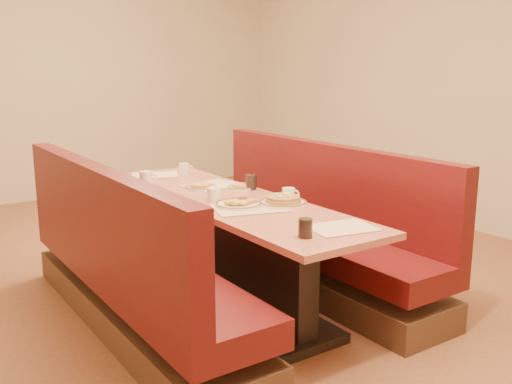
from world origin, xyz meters
TOP-DOWN VIEW (x-y plane):
  - ground at (0.00, 0.00)m, footprint 8.00×8.00m
  - room_envelope at (0.00, 0.00)m, footprint 6.04×8.04m
  - diner_table at (0.00, 0.00)m, footprint 0.70×2.50m
  - booth_left at (-0.73, 0.00)m, footprint 0.55×2.50m
  - booth_right at (0.73, 0.00)m, footprint 0.55×2.50m
  - placemat_near_left at (-0.04, -0.33)m, footprint 0.53×0.45m
  - placemat_near_right at (0.12, -0.99)m, footprint 0.40×0.33m
  - placemat_far_left at (-0.06, 1.03)m, footprint 0.45×0.40m
  - placemat_far_right at (0.12, 0.41)m, footprint 0.46×0.38m
  - pancake_plate at (0.18, -0.38)m, footprint 0.31×0.31m
  - eggs_plate at (-0.08, -0.26)m, footprint 0.30×0.30m
  - extra_plate_mid at (0.24, 0.20)m, footprint 0.20×0.20m
  - extra_plate_far at (-0.01, 0.36)m, footprint 0.22×0.22m
  - coffee_mug_a at (0.27, -0.32)m, footprint 0.12×0.08m
  - coffee_mug_b at (-0.14, -0.05)m, footprint 0.12×0.09m
  - coffee_mug_c at (0.16, 0.93)m, footprint 0.12×0.08m
  - coffee_mug_d at (-0.28, 0.71)m, footprint 0.13×0.10m
  - soda_tumbler_near at (-0.15, -1.02)m, footprint 0.07×0.07m
  - soda_tumbler_mid at (0.28, 0.13)m, footprint 0.08×0.08m

SIDE VIEW (x-z plane):
  - ground at x=0.00m, z-range 0.00..0.00m
  - booth_left at x=-0.73m, z-range -0.16..0.89m
  - booth_right at x=0.73m, z-range -0.16..0.89m
  - diner_table at x=0.00m, z-range 0.00..0.75m
  - placemat_near_left at x=-0.04m, z-range 0.75..0.76m
  - placemat_near_right at x=0.12m, z-range 0.75..0.76m
  - placemat_far_left at x=-0.06m, z-range 0.75..0.76m
  - placemat_far_right at x=0.12m, z-range 0.75..0.76m
  - extra_plate_mid at x=0.24m, z-range 0.74..0.78m
  - extra_plate_far at x=-0.01m, z-range 0.74..0.79m
  - eggs_plate at x=-0.08m, z-range 0.74..0.80m
  - pancake_plate at x=0.18m, z-range 0.74..0.81m
  - coffee_mug_a at x=0.27m, z-range 0.75..0.84m
  - coffee_mug_c at x=0.16m, z-range 0.75..0.84m
  - coffee_mug_b at x=-0.14m, z-range 0.75..0.84m
  - soda_tumbler_near at x=-0.15m, z-range 0.75..0.85m
  - coffee_mug_d at x=-0.28m, z-range 0.75..0.85m
  - soda_tumbler_mid at x=0.28m, z-range 0.75..0.86m
  - room_envelope at x=0.00m, z-range 0.52..3.34m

